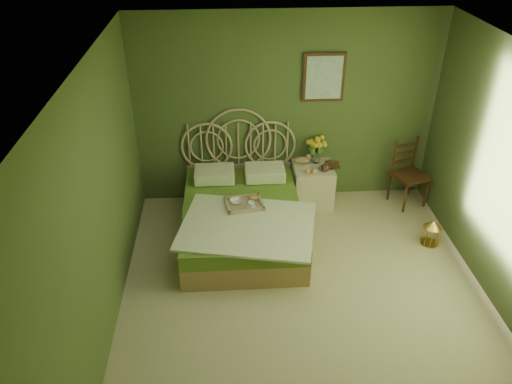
{
  "coord_description": "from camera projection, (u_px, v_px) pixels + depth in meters",
  "views": [
    {
      "loc": [
        -0.8,
        -3.88,
        3.86
      ],
      "look_at": [
        -0.48,
        1.0,
        0.83
      ],
      "focal_mm": 35.0,
      "sensor_mm": 36.0,
      "label": 1
    }
  ],
  "objects": [
    {
      "name": "floor",
      "position": [
        307.0,
        304.0,
        5.37
      ],
      "size": [
        4.5,
        4.5,
        0.0
      ],
      "primitive_type": "plane",
      "color": "#C9BB91",
      "rests_on": "ground"
    },
    {
      "name": "wall_back",
      "position": [
        286.0,
        111.0,
        6.59
      ],
      "size": [
        4.0,
        0.0,
        4.0
      ],
      "primitive_type": "plane",
      "rotation": [
        1.57,
        0.0,
        0.0
      ],
      "color": "#495B30",
      "rests_on": "floor"
    },
    {
      "name": "chair",
      "position": [
        409.0,
        168.0,
        6.87
      ],
      "size": [
        0.53,
        0.53,
        0.93
      ],
      "rotation": [
        0.0,
        0.0,
        0.35
      ],
      "color": "#3B1C10",
      "rests_on": "floor"
    },
    {
      "name": "birdcage",
      "position": [
        431.0,
        233.0,
        6.19
      ],
      "size": [
        0.22,
        0.22,
        0.34
      ],
      "rotation": [
        0.0,
        0.0,
        0.28
      ],
      "color": "gold",
      "rests_on": "floor"
    },
    {
      "name": "wall_art",
      "position": [
        324.0,
        77.0,
        6.36
      ],
      "size": [
        0.54,
        0.04,
        0.64
      ],
      "color": "#3B1C10",
      "rests_on": "wall_back"
    },
    {
      "name": "nightstand",
      "position": [
        313.0,
        181.0,
        6.89
      ],
      "size": [
        0.53,
        0.53,
        1.01
      ],
      "color": "beige",
      "rests_on": "floor"
    },
    {
      "name": "book_lower",
      "position": [
        327.0,
        165.0,
        6.78
      ],
      "size": [
        0.17,
        0.22,
        0.02
      ],
      "primitive_type": "imported",
      "rotation": [
        0.0,
        0.0,
        0.02
      ],
      "color": "#381E0F",
      "rests_on": "nightstand"
    },
    {
      "name": "coffee_cup",
      "position": [
        251.0,
        204.0,
        6.02
      ],
      "size": [
        0.09,
        0.09,
        0.07
      ],
      "primitive_type": "imported",
      "rotation": [
        0.0,
        0.0,
        -0.09
      ],
      "color": "white",
      "rests_on": "bed"
    },
    {
      "name": "cereal_bowl",
      "position": [
        236.0,
        201.0,
        6.11
      ],
      "size": [
        0.18,
        0.18,
        0.04
      ],
      "primitive_type": "imported",
      "rotation": [
        0.0,
        0.0,
        0.25
      ],
      "color": "white",
      "rests_on": "bed"
    },
    {
      "name": "ceiling",
      "position": [
        324.0,
        68.0,
        4.0
      ],
      "size": [
        4.5,
        4.5,
        0.0
      ],
      "primitive_type": "plane",
      "rotation": [
        3.14,
        0.0,
        0.0
      ],
      "color": "silver",
      "rests_on": "wall_back"
    },
    {
      "name": "bed",
      "position": [
        242.0,
        216.0,
        6.27
      ],
      "size": [
        1.72,
        2.17,
        1.34
      ],
      "color": "#A48852",
      "rests_on": "floor"
    },
    {
      "name": "wall_left",
      "position": [
        98.0,
        211.0,
        4.57
      ],
      "size": [
        0.0,
        4.5,
        4.5
      ],
      "primitive_type": "plane",
      "rotation": [
        1.57,
        0.0,
        1.57
      ],
      "color": "#495B30",
      "rests_on": "floor"
    },
    {
      "name": "book_upper",
      "position": [
        327.0,
        164.0,
        6.77
      ],
      "size": [
        0.23,
        0.26,
        0.02
      ],
      "primitive_type": "imported",
      "rotation": [
        0.0,
        0.0,
        -0.36
      ],
      "color": "#472819",
      "rests_on": "nightstand"
    }
  ]
}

